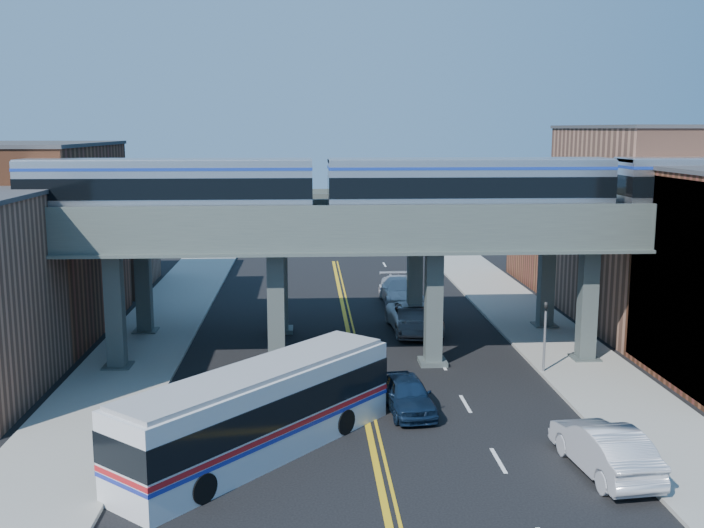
{
  "coord_description": "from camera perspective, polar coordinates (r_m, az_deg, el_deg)",
  "views": [
    {
      "loc": [
        -2.43,
        -30.64,
        11.98
      ],
      "look_at": [
        -0.15,
        8.35,
        5.23
      ],
      "focal_mm": 40.0,
      "sensor_mm": 36.0,
      "label": 1
    }
  ],
  "objects": [
    {
      "name": "elevated_viaduct_near",
      "position": [
        39.11,
        0.24,
        1.71
      ],
      "size": [
        52.0,
        3.6,
        7.4
      ],
      "color": "#45514F",
      "rests_on": "ground"
    },
    {
      "name": "stop_sign",
      "position": [
        35.27,
        1.24,
        -7.04
      ],
      "size": [
        0.76,
        0.09,
        2.63
      ],
      "color": "slate",
      "rests_on": "ground"
    },
    {
      "name": "transit_bus",
      "position": [
        29.67,
        -6.7,
        -10.67
      ],
      "size": [
        10.18,
        11.06,
        3.18
      ],
      "rotation": [
        0.0,
        0.0,
        0.85
      ],
      "color": "silver",
      "rests_on": "ground"
    },
    {
      "name": "sidewalk_west",
      "position": [
        43.31,
        -15.41,
        -6.5
      ],
      "size": [
        5.0,
        70.0,
        0.16
      ],
      "primitive_type": "cube",
      "color": "gray",
      "rests_on": "ground"
    },
    {
      "name": "sidewalk_east",
      "position": [
        44.58,
        15.07,
        -6.02
      ],
      "size": [
        5.0,
        70.0,
        0.16
      ],
      "primitive_type": "cube",
      "color": "gray",
      "rests_on": "ground"
    },
    {
      "name": "building_east_b",
      "position": [
        51.47,
        20.69,
        2.51
      ],
      "size": [
        8.0,
        14.0,
        12.0
      ],
      "primitive_type": "cube",
      "color": "#8D5E49",
      "rests_on": "ground"
    },
    {
      "name": "car_lane_b",
      "position": [
        46.34,
        4.35,
        -4.23
      ],
      "size": [
        2.06,
        4.76,
        1.52
      ],
      "primitive_type": "imported",
      "rotation": [
        0.0,
        0.0,
        -0.1
      ],
      "color": "#323134",
      "rests_on": "ground"
    },
    {
      "name": "mural_panel",
      "position": [
        39.25,
        22.36,
        -1.55
      ],
      "size": [
        0.1,
        9.5,
        9.5
      ],
      "primitive_type": "cube",
      "color": "teal",
      "rests_on": "ground"
    },
    {
      "name": "car_lane_c",
      "position": [
        47.1,
        4.55,
        -3.92
      ],
      "size": [
        3.06,
        6.08,
        1.65
      ],
      "primitive_type": "imported",
      "rotation": [
        0.0,
        0.0,
        0.06
      ],
      "color": "silver",
      "rests_on": "ground"
    },
    {
      "name": "transit_train",
      "position": [
        39.58,
        8.49,
        5.56
      ],
      "size": [
        43.58,
        2.73,
        3.17
      ],
      "color": "black",
      "rests_on": "elevated_viaduct_near"
    },
    {
      "name": "traffic_signal",
      "position": [
        39.64,
        13.86,
        -4.61
      ],
      "size": [
        0.15,
        0.18,
        4.1
      ],
      "color": "slate",
      "rests_on": "ground"
    },
    {
      "name": "ground",
      "position": [
        32.99,
        1.13,
        -11.48
      ],
      "size": [
        120.0,
        120.0,
        0.0
      ],
      "primitive_type": "plane",
      "color": "black",
      "rests_on": "ground"
    },
    {
      "name": "car_lane_d",
      "position": [
        54.3,
        3.53,
        -1.97
      ],
      "size": [
        2.75,
        6.34,
        1.82
      ],
      "primitive_type": "imported",
      "rotation": [
        0.0,
        0.0,
        0.03
      ],
      "color": "silver",
      "rests_on": "ground"
    },
    {
      "name": "car_parked_curb",
      "position": [
        29.68,
        17.87,
        -12.63
      ],
      "size": [
        2.43,
        5.57,
        1.78
      ],
      "primitive_type": "imported",
      "rotation": [
        0.0,
        0.0,
        3.25
      ],
      "color": "silver",
      "rests_on": "ground"
    },
    {
      "name": "building_west_b",
      "position": [
        49.76,
        -22.17,
        1.6
      ],
      "size": [
        8.0,
        14.0,
        11.0
      ],
      "primitive_type": "cube",
      "color": "brown",
      "rests_on": "ground"
    },
    {
      "name": "car_lane_a",
      "position": [
        34.08,
        4.02,
        -9.41
      ],
      "size": [
        2.36,
        4.74,
        1.55
      ],
      "primitive_type": "imported",
      "rotation": [
        0.0,
        0.0,
        0.12
      ],
      "color": "#0F1F37",
      "rests_on": "ground"
    },
    {
      "name": "elevated_viaduct_far",
      "position": [
        46.04,
        -0.3,
        2.94
      ],
      "size": [
        52.0,
        3.6,
        7.4
      ],
      "color": "#45514F",
      "rests_on": "ground"
    },
    {
      "name": "building_east_c",
      "position": [
        63.65,
        15.89,
        2.69
      ],
      "size": [
        8.0,
        10.0,
        9.0
      ],
      "primitive_type": "cube",
      "color": "brown",
      "rests_on": "ground"
    },
    {
      "name": "building_west_c",
      "position": [
        62.28,
        -18.29,
        1.95
      ],
      "size": [
        8.0,
        10.0,
        8.0
      ],
      "primitive_type": "cube",
      "color": "#8D5E49",
      "rests_on": "ground"
    }
  ]
}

